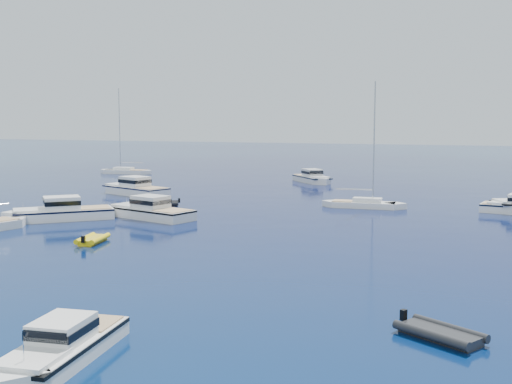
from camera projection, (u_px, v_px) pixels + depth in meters
ground at (158, 288)px, 31.92m from camera, size 400.00×400.00×0.00m
motor_cruiser_near at (61, 361)px, 22.19m from camera, size 3.23×7.50×1.91m
motor_cruiser_left at (60, 220)px, 53.77m from camera, size 9.10×8.84×2.55m
motor_cruiser_centre at (149, 218)px, 54.80m from camera, size 9.98×5.40×2.51m
motor_cruiser_far_l at (134, 194)px, 72.29m from camera, size 10.61×6.38×2.67m
motor_cruiser_horizon at (313, 182)px, 86.42m from camera, size 7.84×8.44×2.32m
sailboat_centre at (364, 208)px, 61.34m from camera, size 8.71×2.91×12.58m
sailboat_far_l at (126, 174)px, 100.53m from camera, size 9.66×3.04×14.00m
tender_yellow at (93, 243)px, 43.72m from camera, size 2.38×3.38×0.95m
tender_grey_near at (440, 339)px, 24.45m from camera, size 4.01×3.42×0.95m
tender_grey_far at (159, 206)px, 62.45m from camera, size 4.57×3.91×0.95m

